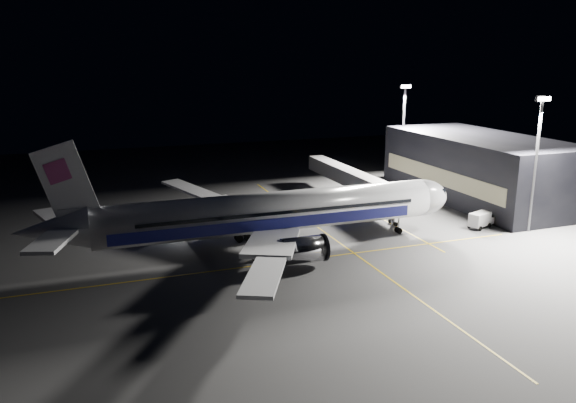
# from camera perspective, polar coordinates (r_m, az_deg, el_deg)

# --- Properties ---
(ground) EXTENTS (200.00, 200.00, 0.00)m
(ground) POSITION_cam_1_polar(r_m,az_deg,el_deg) (79.76, -1.68, -4.73)
(ground) COLOR #4C4C4F
(ground) RESTS_ON ground
(guide_line_main) EXTENTS (0.25, 80.00, 0.01)m
(guide_line_main) POSITION_cam_1_polar(r_m,az_deg,el_deg) (83.23, 4.89, -3.94)
(guide_line_main) COLOR gold
(guide_line_main) RESTS_ON ground
(guide_line_cross) EXTENTS (70.00, 0.25, 0.01)m
(guide_line_cross) POSITION_cam_1_polar(r_m,az_deg,el_deg) (74.41, -0.23, -6.15)
(guide_line_cross) COLOR gold
(guide_line_cross) RESTS_ON ground
(guide_line_side) EXTENTS (0.25, 40.00, 0.01)m
(guide_line_side) POSITION_cam_1_polar(r_m,az_deg,el_deg) (96.98, 8.89, -1.40)
(guide_line_side) COLOR gold
(guide_line_side) RESTS_ON ground
(airliner) EXTENTS (61.48, 54.22, 16.64)m
(airliner) POSITION_cam_1_polar(r_m,az_deg,el_deg) (77.90, -2.46, -1.22)
(airliner) COLOR silver
(airliner) RESTS_ON ground
(terminal) EXTENTS (18.12, 40.00, 12.00)m
(terminal) POSITION_cam_1_polar(r_m,az_deg,el_deg) (112.01, 18.88, 3.28)
(terminal) COLOR black
(terminal) RESTS_ON ground
(jet_bridge) EXTENTS (3.60, 34.40, 6.30)m
(jet_bridge) POSITION_cam_1_polar(r_m,az_deg,el_deg) (102.79, 6.85, 2.20)
(jet_bridge) COLOR #B2B2B7
(jet_bridge) RESTS_ON ground
(floodlight_mast_north) EXTENTS (2.40, 0.68, 20.70)m
(floodlight_mast_north) POSITION_cam_1_polar(r_m,az_deg,el_deg) (122.23, 11.65, 7.66)
(floodlight_mast_north) COLOR #59595E
(floodlight_mast_north) RESTS_ON ground
(floodlight_mast_south) EXTENTS (2.40, 0.67, 20.70)m
(floodlight_mast_south) POSITION_cam_1_polar(r_m,az_deg,el_deg) (92.24, 23.96, 4.59)
(floodlight_mast_south) COLOR #59595E
(floodlight_mast_south) RESTS_ON ground
(service_truck) EXTENTS (5.18, 3.51, 2.47)m
(service_truck) POSITION_cam_1_polar(r_m,az_deg,el_deg) (93.91, 19.04, -1.72)
(service_truck) COLOR silver
(service_truck) RESTS_ON ground
(baggage_tug) EXTENTS (2.88, 2.64, 1.70)m
(baggage_tug) POSITION_cam_1_polar(r_m,az_deg,el_deg) (88.29, -10.80, -2.54)
(baggage_tug) COLOR black
(baggage_tug) RESTS_ON ground
(safety_cone_a) EXTENTS (0.34, 0.34, 0.52)m
(safety_cone_a) POSITION_cam_1_polar(r_m,az_deg,el_deg) (82.82, -3.68, -3.83)
(safety_cone_a) COLOR #E13E09
(safety_cone_a) RESTS_ON ground
(safety_cone_b) EXTENTS (0.41, 0.41, 0.62)m
(safety_cone_b) POSITION_cam_1_polar(r_m,az_deg,el_deg) (84.31, -4.63, -3.48)
(safety_cone_b) COLOR #E13E09
(safety_cone_b) RESTS_ON ground
(safety_cone_c) EXTENTS (0.38, 0.38, 0.58)m
(safety_cone_c) POSITION_cam_1_polar(r_m,az_deg,el_deg) (91.30, -7.50, -2.16)
(safety_cone_c) COLOR #E13E09
(safety_cone_c) RESTS_ON ground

